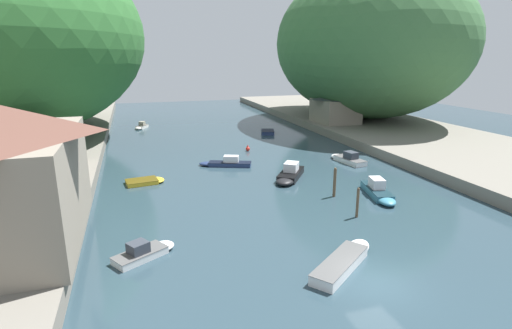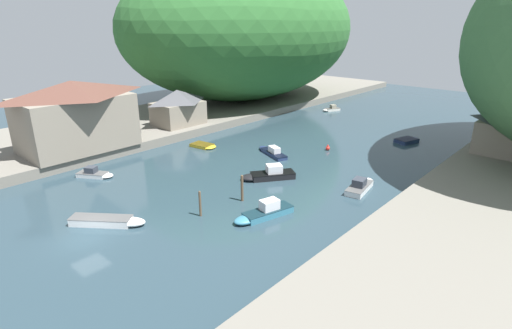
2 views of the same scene
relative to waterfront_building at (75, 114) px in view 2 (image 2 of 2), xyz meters
name	(u,v)px [view 2 (image 2 of 2)]	position (x,y,z in m)	size (l,w,h in m)	color
water_surface	(303,152)	(20.02, 20.80, -5.60)	(130.00, 130.00, 0.00)	#283D47
left_bank	(177,116)	(-7.22, 20.80, -4.99)	(22.00, 120.00, 1.23)	slate
hillside_left	(243,30)	(-8.32, 39.04, 9.14)	(37.29, 52.20, 27.04)	#2D662D
waterfront_building	(75,114)	(0.00, 0.00, 0.00)	(8.86, 13.84, 8.52)	gray
boathouse_shed	(178,107)	(-0.51, 16.09, -1.59)	(5.76, 7.68, 5.38)	gray
right_bank_cottage	(509,132)	(40.59, 34.66, -1.85)	(6.63, 8.17, 4.93)	gray
boat_open_rowboat	(331,109)	(8.98, 45.31, -5.25)	(2.61, 3.68, 1.16)	silver
boat_red_skiff	(204,146)	(8.50, 13.42, -5.41)	(3.94, 2.50, 0.40)	gold
boat_far_upstream	(409,140)	(28.55, 34.81, -5.33)	(3.02, 4.27, 0.56)	navy
boat_near_quay	(268,175)	(22.60, 10.41, -5.13)	(4.95, 5.95, 1.57)	black
boat_mid_channel	(110,221)	(19.36, -6.72, -5.27)	(6.06, 5.13, 0.68)	white
boat_navy_launch	(95,174)	(7.80, -2.10, -5.26)	(4.26, 3.35, 1.16)	white
boat_cabin_cruiser	(272,152)	(17.43, 17.28, -5.24)	(6.09, 3.46, 1.22)	navy
boat_white_cruiser	(361,185)	(31.69, 14.70, -5.18)	(2.48, 5.49, 1.38)	white
boat_yellow_tender	(263,213)	(28.28, 3.09, -5.14)	(2.92, 6.09, 1.53)	teal
mooring_post_nearest	(200,203)	(23.91, -0.45, -4.37)	(0.21, 0.21, 2.45)	brown
mooring_post_second	(242,188)	(24.48, 4.36, -4.24)	(0.27, 0.27, 2.71)	brown
channel_buoy_near	(328,148)	(21.97, 23.67, -5.27)	(0.57, 0.57, 0.86)	red
person_on_quay	(67,151)	(3.16, -2.89, -3.40)	(0.29, 0.42, 1.69)	#282D3D
person_by_boathouse	(139,133)	(2.48, 7.16, -3.40)	(0.22, 0.38, 1.69)	#282D3D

